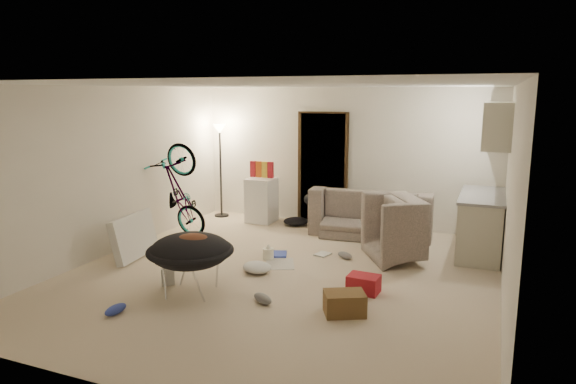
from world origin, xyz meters
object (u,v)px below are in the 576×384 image
at_px(armchair, 416,235).
at_px(saucer_chair, 191,258).
at_px(kitchen_counter, 481,226).
at_px(juicer, 268,253).
at_px(tv_box, 134,236).
at_px(drink_case_b, 364,284).
at_px(mini_fridge, 262,200).
at_px(sofa, 372,217).
at_px(drink_case_a, 345,303).
at_px(floor_lamp, 220,150).
at_px(bicycle, 180,212).

xyz_separation_m(armchair, saucer_chair, (-2.31, -2.42, 0.10)).
distance_m(kitchen_counter, juicer, 3.22).
xyz_separation_m(tv_box, drink_case_b, (3.48, -0.06, -0.21)).
bearing_deg(mini_fridge, sofa, -1.47).
relative_size(mini_fridge, saucer_chair, 0.79).
distance_m(sofa, mini_fridge, 2.14).
height_order(kitchen_counter, drink_case_b, kitchen_counter).
distance_m(tv_box, drink_case_a, 3.53).
distance_m(floor_lamp, mini_fridge, 1.29).
xyz_separation_m(drink_case_a, drink_case_b, (0.04, 0.70, -0.02)).
relative_size(kitchen_counter, juicer, 6.43).
bearing_deg(drink_case_a, floor_lamp, 108.14).
height_order(sofa, drink_case_a, sofa).
bearing_deg(drink_case_b, bicycle, 163.55).
bearing_deg(juicer, saucer_chair, -101.84).
height_order(saucer_chair, juicer, saucer_chair).
bearing_deg(floor_lamp, drink_case_b, -38.30).
bearing_deg(kitchen_counter, drink_case_b, -119.74).
bearing_deg(armchair, bicycle, 64.59).
height_order(kitchen_counter, sofa, kitchen_counter).
bearing_deg(mini_fridge, drink_case_a, -51.42).
distance_m(bicycle, juicer, 1.98).
xyz_separation_m(mini_fridge, tv_box, (-0.83, -2.67, -0.09)).
distance_m(saucer_chair, drink_case_b, 2.12).
relative_size(kitchen_counter, mini_fridge, 1.81).
bearing_deg(tv_box, sofa, 34.39).
bearing_deg(drink_case_a, sofa, 71.28).
bearing_deg(floor_lamp, armchair, -17.21).
bearing_deg(drink_case_b, saucer_chair, -153.51).
bearing_deg(tv_box, mini_fridge, 66.25).
distance_m(sofa, bicycle, 3.26).
bearing_deg(armchair, drink_case_b, 136.42).
distance_m(kitchen_counter, drink_case_b, 2.53).
bearing_deg(floor_lamp, sofa, -3.74).
height_order(armchair, bicycle, bicycle).
bearing_deg(armchair, tv_box, 81.40).
distance_m(sofa, juicer, 2.20).
distance_m(kitchen_counter, tv_box, 5.18).
relative_size(floor_lamp, juicer, 7.75).
height_order(saucer_chair, drink_case_b, saucer_chair).
height_order(armchair, mini_fridge, mini_fridge).
xyz_separation_m(sofa, bicycle, (-2.96, -1.36, 0.13)).
height_order(mini_fridge, drink_case_a, mini_fridge).
bearing_deg(mini_fridge, drink_case_b, -44.56).
relative_size(floor_lamp, saucer_chair, 1.73).
bearing_deg(tv_box, floor_lamp, 85.49).
height_order(mini_fridge, juicer, mini_fridge).
xyz_separation_m(kitchen_counter, juicer, (-2.86, -1.46, -0.34)).
relative_size(mini_fridge, drink_case_b, 2.22).
bearing_deg(sofa, bicycle, 20.92).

